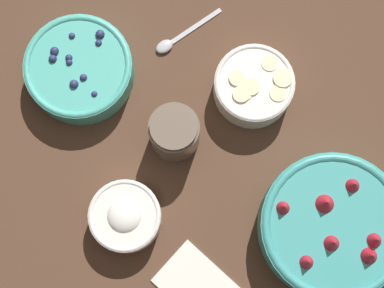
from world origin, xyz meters
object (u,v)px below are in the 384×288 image
bowl_strawberries (332,226)px  bowl_cream (125,217)px  bowl_bananas (254,86)px  jar_chocolate (174,133)px  bowl_blueberries (79,69)px

bowl_strawberries → bowl_cream: bearing=53.7°
bowl_bananas → jar_chocolate: jar_chocolate is taller
bowl_strawberries → bowl_blueberries: bearing=23.9°
bowl_cream → bowl_strawberries: bearing=-126.3°
bowl_blueberries → jar_chocolate: 0.20m
bowl_bananas → bowl_blueberries: bearing=50.7°
bowl_strawberries → bowl_cream: bowl_strawberries is taller
bowl_cream → jar_chocolate: size_ratio=1.24×
bowl_bananas → jar_chocolate: (0.00, 0.16, 0.01)m
bowl_cream → jar_chocolate: 0.16m
bowl_blueberries → jar_chocolate: (-0.18, -0.07, 0.01)m
bowl_cream → bowl_blueberries: bearing=-15.0°
bowl_blueberries → bowl_bananas: (-0.19, -0.23, 0.00)m
bowl_bananas → jar_chocolate: 0.16m
jar_chocolate → bowl_bananas: bearing=-91.3°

